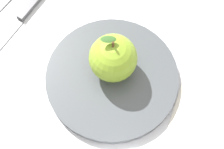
{
  "coord_description": "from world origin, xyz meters",
  "views": [
    {
      "loc": [
        -0.21,
        0.16,
        0.54
      ],
      "look_at": [
        -0.05,
        -0.01,
        0.02
      ],
      "focal_mm": 54.77,
      "sensor_mm": 36.0,
      "label": 1
    }
  ],
  "objects_px": {
    "knife": "(20,19)",
    "dinner_plate": "(112,77)",
    "linen_napkin": "(207,105)",
    "apple": "(113,58)"
  },
  "relations": [
    {
      "from": "knife",
      "to": "dinner_plate",
      "type": "bearing_deg",
      "value": -171.02
    },
    {
      "from": "dinner_plate",
      "to": "linen_napkin",
      "type": "xyz_separation_m",
      "value": [
        -0.15,
        -0.08,
        -0.01
      ]
    },
    {
      "from": "apple",
      "to": "linen_napkin",
      "type": "xyz_separation_m",
      "value": [
        -0.15,
        -0.06,
        -0.05
      ]
    },
    {
      "from": "dinner_plate",
      "to": "apple",
      "type": "distance_m",
      "value": 0.05
    },
    {
      "from": "dinner_plate",
      "to": "apple",
      "type": "height_order",
      "value": "apple"
    },
    {
      "from": "dinner_plate",
      "to": "knife",
      "type": "distance_m",
      "value": 0.21
    },
    {
      "from": "apple",
      "to": "linen_napkin",
      "type": "height_order",
      "value": "apple"
    },
    {
      "from": "dinner_plate",
      "to": "apple",
      "type": "relative_size",
      "value": 2.48
    },
    {
      "from": "dinner_plate",
      "to": "apple",
      "type": "xyz_separation_m",
      "value": [
        0.01,
        -0.01,
        0.05
      ]
    },
    {
      "from": "dinner_plate",
      "to": "knife",
      "type": "relative_size",
      "value": 1.09
    }
  ]
}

